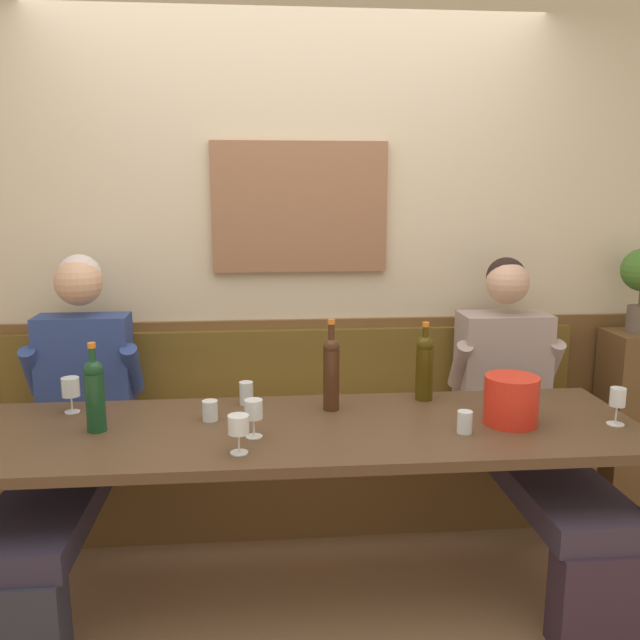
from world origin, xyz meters
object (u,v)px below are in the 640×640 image
object	(u,v)px
dining_table	(306,444)
wine_glass_near_bucket	(239,427)
wine_bottle_green_tall	(425,365)
water_tumbler_right	(210,411)
ice_bucket	(511,400)
wine_bottle_amber_mid	(331,371)
person_center_right_seat	(68,426)
wine_glass_mid_left	(618,400)
person_center_left_seat	(526,412)
water_tumbler_center	(246,393)
water_tumbler_left	(465,422)
wine_glass_center_front	(71,388)
wine_glass_right_end	(254,411)
wall_bench	(297,465)
wine_bottle_clear_water	(95,393)

from	to	relation	value
dining_table	wine_glass_near_bucket	world-z (taller)	wine_glass_near_bucket
wine_bottle_green_tall	water_tumbler_right	distance (m)	0.94
ice_bucket	wine_bottle_amber_mid	world-z (taller)	wine_bottle_amber_mid
person_center_right_seat	wine_glass_mid_left	world-z (taller)	person_center_right_seat
wine_bottle_amber_mid	water_tumbler_right	distance (m)	0.52
person_center_left_seat	wine_glass_mid_left	size ratio (longest dim) A/B	8.85
ice_bucket	water_tumbler_center	distance (m)	1.09
wine_bottle_amber_mid	wine_bottle_green_tall	distance (m)	0.43
water_tumbler_left	wine_bottle_amber_mid	bearing A→B (deg)	146.55
wine_bottle_amber_mid	wine_glass_center_front	world-z (taller)	wine_bottle_amber_mid
water_tumbler_right	wine_glass_right_end	bearing A→B (deg)	-48.34
wine_bottle_green_tall	wine_bottle_amber_mid	bearing A→B (deg)	-166.59
ice_bucket	wine_glass_mid_left	xyz separation A→B (m)	(0.41, -0.05, 0.01)
wall_bench	wine_glass_center_front	distance (m)	1.19
wall_bench	ice_bucket	bearing A→B (deg)	-42.08
wall_bench	wine_glass_center_front	xyz separation A→B (m)	(-0.95, -0.44, 0.56)
wine_glass_center_front	person_center_left_seat	bearing A→B (deg)	2.89
person_center_left_seat	wine_bottle_green_tall	xyz separation A→B (m)	(-0.50, -0.06, 0.25)
wine_glass_center_front	water_tumbler_left	size ratio (longest dim) A/B	1.75
wine_glass_mid_left	wine_glass_near_bucket	bearing A→B (deg)	-173.90
person_center_right_seat	wine_bottle_clear_water	size ratio (longest dim) A/B	3.91
dining_table	wine_bottle_green_tall	size ratio (longest dim) A/B	7.59
wine_bottle_amber_mid	wine_bottle_clear_water	xyz separation A→B (m)	(-0.92, -0.17, -0.02)
wine_bottle_green_tall	wine_glass_center_front	distance (m)	1.49
wine_glass_center_front	ice_bucket	bearing A→B (deg)	-9.39
wall_bench	dining_table	xyz separation A→B (m)	(0.00, -0.68, 0.39)
wall_bench	person_center_right_seat	size ratio (longest dim) A/B	2.16
wine_bottle_amber_mid	dining_table	bearing A→B (deg)	-122.33
person_center_right_seat	ice_bucket	size ratio (longest dim) A/B	6.41
wine_glass_near_bucket	wine_glass_right_end	distance (m)	0.16
wine_glass_mid_left	water_tumbler_right	distance (m)	1.60
wine_glass_mid_left	wine_glass_center_front	xyz separation A→B (m)	(-2.17, 0.34, 0.00)
wine_glass_mid_left	wine_glass_center_front	bearing A→B (deg)	171.07
wine_glass_center_front	water_tumbler_right	xyz separation A→B (m)	(0.58, -0.15, -0.06)
water_tumbler_left	wine_glass_mid_left	bearing A→B (deg)	3.14
water_tumbler_center	wall_bench	bearing A→B (deg)	59.08
dining_table	wine_bottle_green_tall	world-z (taller)	wine_bottle_green_tall
wine_glass_center_front	wine_bottle_clear_water	bearing A→B (deg)	-55.80
water_tumbler_right	wine_bottle_amber_mid	bearing A→B (deg)	10.16
water_tumbler_left	wine_glass_near_bucket	bearing A→B (deg)	-171.76
wine_glass_near_bucket	wine_glass_right_end	size ratio (longest dim) A/B	0.96
wine_bottle_green_tall	ice_bucket	bearing A→B (deg)	-51.24
wine_bottle_green_tall	wine_glass_mid_left	bearing A→B (deg)	-29.42
water_tumbler_left	water_tumbler_center	bearing A→B (deg)	153.46
wine_bottle_green_tall	wine_bottle_clear_water	size ratio (longest dim) A/B	1.00
wall_bench	water_tumbler_center	bearing A→B (deg)	-120.92
wall_bench	wine_bottle_green_tall	size ratio (longest dim) A/B	8.46
wine_glass_mid_left	water_tumbler_left	xyz separation A→B (m)	(-0.62, -0.03, -0.06)
wine_bottle_green_tall	water_tumbler_center	xyz separation A→B (m)	(-0.78, 0.00, -0.10)
person_center_right_seat	wine_glass_right_end	world-z (taller)	person_center_right_seat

